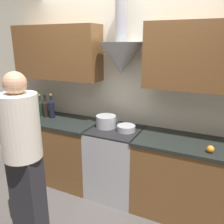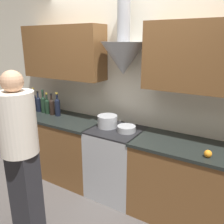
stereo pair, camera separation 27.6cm
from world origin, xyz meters
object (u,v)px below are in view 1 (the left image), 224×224
Objects in this scene: wine_bottle_5 at (52,108)px; orange_fruit at (210,149)px; wine_bottle_4 at (46,108)px; stock_pot at (106,121)px; stove_range at (115,162)px; wine_bottle_0 at (25,104)px; wine_bottle_2 at (36,106)px; person_foreground_left at (23,153)px; mixing_bowl at (126,128)px; wine_bottle_1 at (30,105)px; wine_bottle_3 at (40,107)px.

wine_bottle_5 is 4.78× the size of orange_fruit.
wine_bottle_4 is 1.26× the size of stock_pot.
stove_range is 2.50× the size of wine_bottle_0.
stock_pot is (0.86, -0.01, -0.07)m from wine_bottle_5.
wine_bottle_0 is at bearing 175.39° from orange_fruit.
wine_bottle_0 is 1.04× the size of wine_bottle_2.
wine_bottle_5 is at bearing 174.37° from orange_fruit.
person_foreground_left is at bearing -115.40° from stove_range.
wine_bottle_2 is at bearing 178.32° from mixing_bowl.
wine_bottle_4 is 1.23m from person_foreground_left.
wine_bottle_2 is at bearing 174.77° from orange_fruit.
wine_bottle_0 reaches higher than wine_bottle_4.
orange_fruit is at bearing -5.32° from wine_bottle_4.
wine_bottle_4 is at bearing 174.68° from orange_fruit.
stock_pot is (0.97, -0.01, -0.05)m from wine_bottle_4.
stove_range is 1.17m from wine_bottle_5.
wine_bottle_0 is (-1.50, 0.03, 0.59)m from stove_range.
wine_bottle_0 reaches higher than stove_range.
wine_bottle_0 is at bearing 179.36° from stock_pot.
mixing_bowl is 0.98m from orange_fruit.
wine_bottle_2 reaches higher than wine_bottle_5.
stove_range is 1.43m from wine_bottle_2.
wine_bottle_2 is 1.45m from mixing_bowl.
wine_bottle_1 is 0.93× the size of wine_bottle_5.
wine_bottle_3 reaches higher than mixing_bowl.
stock_pot is 0.28m from mixing_bowl.
wine_bottle_3 is at bearing -0.95° from wine_bottle_0.
wine_bottle_5 is (0.30, -0.01, 0.00)m from wine_bottle_2.
wine_bottle_4 is at bearing 178.52° from stove_range.
orange_fruit is 0.04× the size of person_foreground_left.
person_foreground_left is (1.01, -1.06, -0.11)m from wine_bottle_0.
person_foreground_left reaches higher than wine_bottle_1.
wine_bottle_2 is at bearing 3.05° from wine_bottle_1.
wine_bottle_3 is 0.92× the size of wine_bottle_5.
stock_pot reaches higher than mixing_bowl.
stock_pot reaches higher than stove_range.
wine_bottle_0 is 0.09m from wine_bottle_1.
orange_fruit is at bearing -5.07° from wine_bottle_3.
wine_bottle_5 is (0.20, 0.00, 0.02)m from wine_bottle_3.
wine_bottle_3 is 1.07m from stock_pot.
wine_bottle_2 reaches higher than wine_bottle_1.
person_foreground_left reaches higher than wine_bottle_3.
wine_bottle_5 reaches higher than wine_bottle_4.
wine_bottle_1 is at bearing -176.95° from wine_bottle_2.
wine_bottle_5 is 1.15m from mixing_bowl.
mixing_bowl is 1.20m from person_foreground_left.
stove_range is at bearing -6.99° from stock_pot.
person_foreground_left is at bearing -49.24° from wine_bottle_1.
wine_bottle_4 is at bearing -1.70° from wine_bottle_1.
wine_bottle_4 is (0.19, -0.01, -0.01)m from wine_bottle_2.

